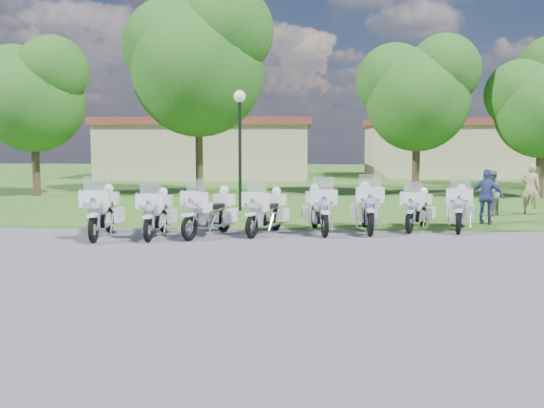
# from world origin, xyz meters

# --- Properties ---
(ground) EXTENTS (100.00, 100.00, 0.00)m
(ground) POSITION_xyz_m (0.00, 0.00, 0.00)
(ground) COLOR #515156
(ground) RESTS_ON ground
(grass_lawn) EXTENTS (100.00, 48.00, 0.01)m
(grass_lawn) POSITION_xyz_m (0.00, 27.00, 0.00)
(grass_lawn) COLOR #305B1C
(grass_lawn) RESTS_ON ground
(motorcycle_0) EXTENTS (0.98, 2.52, 1.69)m
(motorcycle_0) POSITION_xyz_m (-4.54, 1.46, 0.71)
(motorcycle_0) COLOR black
(motorcycle_0) RESTS_ON ground
(motorcycle_1) EXTENTS (0.77, 2.33, 1.57)m
(motorcycle_1) POSITION_xyz_m (-3.07, 1.58, 0.66)
(motorcycle_1) COLOR black
(motorcycle_1) RESTS_ON ground
(motorcycle_2) EXTENTS (1.39, 2.26, 1.62)m
(motorcycle_2) POSITION_xyz_m (-1.65, 1.83, 0.68)
(motorcycle_2) COLOR black
(motorcycle_2) RESTS_ON ground
(motorcycle_3) EXTENTS (1.26, 2.22, 1.56)m
(motorcycle_3) POSITION_xyz_m (-0.13, 2.26, 0.65)
(motorcycle_3) COLOR black
(motorcycle_3) RESTS_ON ground
(motorcycle_4) EXTENTS (1.01, 2.41, 1.62)m
(motorcycle_4) POSITION_xyz_m (1.34, 2.62, 0.68)
(motorcycle_4) COLOR black
(motorcycle_4) RESTS_ON ground
(motorcycle_5) EXTENTS (0.84, 2.53, 1.70)m
(motorcycle_5) POSITION_xyz_m (2.74, 2.93, 0.71)
(motorcycle_5) COLOR black
(motorcycle_5) RESTS_ON ground
(motorcycle_6) EXTENTS (1.26, 2.03, 1.46)m
(motorcycle_6) POSITION_xyz_m (4.27, 3.31, 0.61)
(motorcycle_6) COLOR black
(motorcycle_6) RESTS_ON ground
(motorcycle_7) EXTENTS (1.19, 2.32, 1.60)m
(motorcycle_7) POSITION_xyz_m (5.49, 3.32, 0.67)
(motorcycle_7) COLOR black
(motorcycle_7) RESTS_ON ground
(lamp_post) EXTENTS (0.44, 0.44, 4.44)m
(lamp_post) POSITION_xyz_m (-1.47, 7.70, 3.33)
(lamp_post) COLOR black
(lamp_post) RESTS_ON ground
(tree_0) EXTENTS (5.53, 4.72, 7.37)m
(tree_0) POSITION_xyz_m (-11.74, 13.14, 4.88)
(tree_0) COLOR #38281C
(tree_0) RESTS_ON ground
(tree_1) EXTENTS (7.39, 6.30, 9.85)m
(tree_1) POSITION_xyz_m (-4.28, 14.59, 6.52)
(tree_1) COLOR #38281C
(tree_1) RESTS_ON ground
(tree_2) EXTENTS (5.59, 4.77, 7.45)m
(tree_2) POSITION_xyz_m (6.06, 14.23, 4.93)
(tree_2) COLOR #38281C
(tree_2) RESTS_ON ground
(tree_3) EXTENTS (4.86, 4.14, 6.48)m
(tree_3) POSITION_xyz_m (11.39, 13.25, 4.28)
(tree_3) COLOR #38281C
(tree_3) RESTS_ON ground
(building_west) EXTENTS (14.56, 8.32, 4.10)m
(building_west) POSITION_xyz_m (-6.00, 28.00, 2.07)
(building_west) COLOR tan
(building_west) RESTS_ON ground
(building_east) EXTENTS (11.44, 7.28, 4.10)m
(building_east) POSITION_xyz_m (11.00, 30.00, 2.07)
(building_east) COLOR tan
(building_east) RESTS_ON ground
(bystander_a) EXTENTS (0.79, 0.70, 1.81)m
(bystander_a) POSITION_xyz_m (8.89, 7.23, 0.91)
(bystander_a) COLOR tan
(bystander_a) RESTS_ON ground
(bystander_b) EXTENTS (0.95, 0.97, 1.58)m
(bystander_b) POSITION_xyz_m (7.35, 6.67, 0.79)
(bystander_b) COLOR slate
(bystander_b) RESTS_ON ground
(bystander_c) EXTENTS (1.09, 0.80, 1.72)m
(bystander_c) POSITION_xyz_m (6.61, 4.56, 0.86)
(bystander_c) COLOR #364582
(bystander_c) RESTS_ON ground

